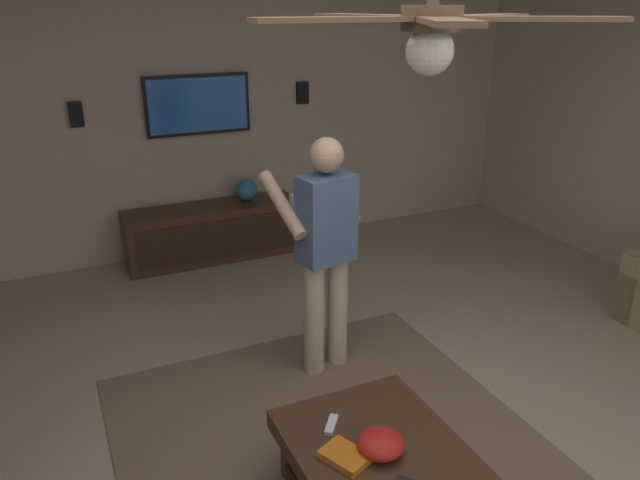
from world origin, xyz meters
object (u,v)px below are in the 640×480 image
at_px(media_console, 213,232).
at_px(ceiling_fan, 432,27).
at_px(remote_white, 331,425).
at_px(bowl, 381,444).
at_px(coffee_table, 379,465).
at_px(book, 345,456).
at_px(wall_speaker_left, 302,93).
at_px(vase_round, 247,190).
at_px(wall_speaker_right, 76,114).
at_px(person_standing, 325,243).
at_px(tv, 198,105).

distance_m(media_console, ceiling_fan, 4.35).
height_order(remote_white, ceiling_fan, ceiling_fan).
bearing_deg(bowl, coffee_table, -25.52).
distance_m(coffee_table, book, 0.22).
bearing_deg(remote_white, wall_speaker_left, 16.53).
xyz_separation_m(vase_round, wall_speaker_right, (0.22, 1.48, 0.82)).
height_order(person_standing, ceiling_fan, ceiling_fan).
relative_size(person_standing, book, 7.45).
relative_size(media_console, bowl, 7.45).
relative_size(media_console, wall_speaker_left, 7.73).
bearing_deg(wall_speaker_left, vase_round, 107.20).
height_order(person_standing, bowl, person_standing).
relative_size(media_console, person_standing, 1.04).
bearing_deg(book, coffee_table, 65.50).
height_order(tv, wall_speaker_left, tv).
bearing_deg(person_standing, wall_speaker_right, 16.33).
bearing_deg(person_standing, ceiling_fan, 155.83).
bearing_deg(vase_round, tv, 61.22).
xyz_separation_m(media_console, bowl, (-3.57, 0.15, 0.18)).
relative_size(tv, remote_white, 6.72).
bearing_deg(person_standing, wall_speaker_left, -31.20).
bearing_deg(person_standing, book, 147.76).
distance_m(person_standing, ceiling_fan, 2.17).
height_order(tv, wall_speaker_right, tv).
xyz_separation_m(bowl, remote_white, (0.27, 0.13, -0.04)).
relative_size(media_console, tv, 1.69).
distance_m(book, vase_round, 3.65).
xyz_separation_m(coffee_table, bowl, (-0.03, 0.01, 0.16)).
relative_size(tv, book, 4.58).
relative_size(coffee_table, remote_white, 6.67).
relative_size(tv, bowl, 4.42).
relative_size(remote_white, ceiling_fan, 0.13).
bearing_deg(vase_round, bowl, 171.58).
height_order(tv, ceiling_fan, ceiling_fan).
relative_size(wall_speaker_left, ceiling_fan, 0.19).
bearing_deg(ceiling_fan, wall_speaker_left, -17.46).
relative_size(coffee_table, wall_speaker_right, 4.55).
xyz_separation_m(remote_white, book, (-0.24, 0.04, 0.01)).
bearing_deg(vase_round, person_standing, 175.06).
xyz_separation_m(remote_white, vase_round, (3.34, -0.66, 0.25)).
bearing_deg(coffee_table, ceiling_fan, 170.03).
distance_m(person_standing, book, 1.51).
xyz_separation_m(wall_speaker_left, wall_speaker_right, (0.00, 2.19, -0.06)).
relative_size(coffee_table, tv, 0.99).
height_order(bowl, remote_white, bowl).
relative_size(book, vase_round, 1.00).
bearing_deg(ceiling_fan, coffee_table, -9.97).
bearing_deg(book, wall_speaker_right, 167.36).
xyz_separation_m(coffee_table, vase_round, (3.58, -0.52, 0.36)).
xyz_separation_m(wall_speaker_right, ceiling_fan, (-4.09, -0.91, 0.85)).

